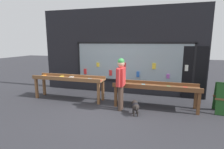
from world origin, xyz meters
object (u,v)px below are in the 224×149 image
Objects in this scene: display_table_left at (69,80)px; person_browsing at (121,80)px; small_dog at (135,106)px; display_table_right at (155,88)px.

display_table_left is 1.65× the size of person_browsing.
small_dog is (0.53, -0.27, -0.75)m from person_browsing.
person_browsing is (-1.09, -0.53, 0.33)m from display_table_right.
small_dog is (-0.56, -0.80, -0.42)m from display_table_right.
display_table_left is at bearing 179.90° from display_table_right.
person_browsing is at bearing -13.49° from display_table_left.
display_table_left is at bearing 57.20° from small_dog.
small_dog is (2.77, -0.80, -0.50)m from display_table_left.
display_table_right is at bearing -0.10° from display_table_left.
display_table_right is (3.33, -0.01, -0.07)m from display_table_left.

